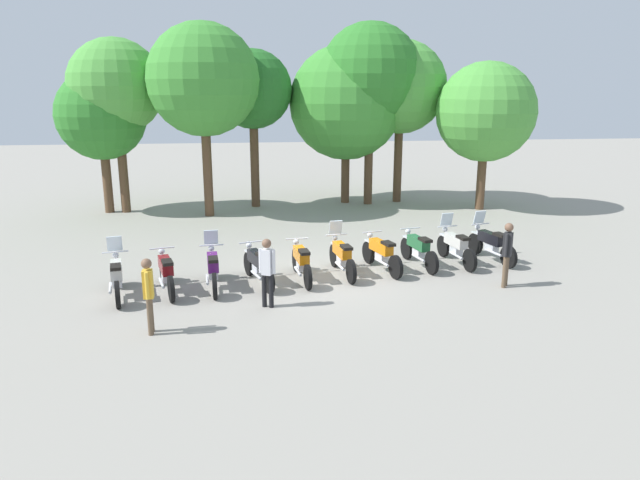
% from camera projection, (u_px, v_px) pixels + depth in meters
% --- Properties ---
extents(ground_plane, '(80.00, 80.00, 0.00)m').
position_uv_depth(ground_plane, '(322.00, 277.00, 15.67)').
color(ground_plane, gray).
extents(motorcycle_0, '(0.70, 2.16, 1.37)m').
position_uv_depth(motorcycle_0, '(117.00, 276.00, 14.11)').
color(motorcycle_0, black).
rests_on(motorcycle_0, ground_plane).
extents(motorcycle_1, '(0.78, 2.14, 0.99)m').
position_uv_depth(motorcycle_1, '(166.00, 272.00, 14.46)').
color(motorcycle_1, black).
rests_on(motorcycle_1, ground_plane).
extents(motorcycle_2, '(0.62, 2.19, 1.37)m').
position_uv_depth(motorcycle_2, '(213.00, 268.00, 14.72)').
color(motorcycle_2, black).
rests_on(motorcycle_2, ground_plane).
extents(motorcycle_3, '(0.87, 2.11, 0.99)m').
position_uv_depth(motorcycle_3, '(258.00, 265.00, 15.05)').
color(motorcycle_3, black).
rests_on(motorcycle_3, ground_plane).
extents(motorcycle_4, '(0.62, 2.19, 0.99)m').
position_uv_depth(motorcycle_4, '(301.00, 261.00, 15.36)').
color(motorcycle_4, black).
rests_on(motorcycle_4, ground_plane).
extents(motorcycle_5, '(0.62, 2.18, 1.37)m').
position_uv_depth(motorcycle_5, '(342.00, 256.00, 15.80)').
color(motorcycle_5, black).
rests_on(motorcycle_5, ground_plane).
extents(motorcycle_6, '(0.81, 2.14, 0.99)m').
position_uv_depth(motorcycle_6, '(381.00, 253.00, 16.13)').
color(motorcycle_6, black).
rests_on(motorcycle_6, ground_plane).
extents(motorcycle_7, '(0.67, 2.17, 0.99)m').
position_uv_depth(motorcycle_7, '(418.00, 249.00, 16.53)').
color(motorcycle_7, black).
rests_on(motorcycle_7, ground_plane).
extents(motorcycle_8, '(0.62, 2.18, 1.37)m').
position_uv_depth(motorcycle_8, '(456.00, 246.00, 16.78)').
color(motorcycle_8, black).
rests_on(motorcycle_8, ground_plane).
extents(motorcycle_9, '(0.77, 2.15, 1.37)m').
position_uv_depth(motorcycle_9, '(491.00, 243.00, 17.08)').
color(motorcycle_9, black).
rests_on(motorcycle_9, ground_plane).
extents(person_0, '(0.31, 0.37, 1.66)m').
position_uv_depth(person_0, '(507.00, 250.00, 14.68)').
color(person_0, brown).
rests_on(person_0, ground_plane).
extents(person_1, '(0.40, 0.28, 1.63)m').
position_uv_depth(person_1, '(267.00, 268.00, 13.31)').
color(person_1, black).
rests_on(person_1, ground_plane).
extents(person_2, '(0.22, 0.40, 1.61)m').
position_uv_depth(person_2, '(148.00, 291.00, 11.86)').
color(person_2, brown).
rests_on(person_2, ground_plane).
extents(tree_0, '(3.48, 3.48, 5.61)m').
position_uv_depth(tree_0, '(101.00, 116.00, 22.87)').
color(tree_0, brown).
rests_on(tree_0, ground_plane).
extents(tree_1, '(3.67, 3.67, 6.80)m').
position_uv_depth(tree_1, '(116.00, 87.00, 22.65)').
color(tree_1, brown).
rests_on(tree_1, ground_plane).
extents(tree_2, '(4.22, 4.22, 7.32)m').
position_uv_depth(tree_2, '(203.00, 80.00, 21.88)').
color(tree_2, brown).
rests_on(tree_2, ground_plane).
extents(tree_3, '(3.21, 3.21, 6.46)m').
position_uv_depth(tree_3, '(253.00, 90.00, 23.80)').
color(tree_3, brown).
rests_on(tree_3, ground_plane).
extents(tree_4, '(4.83, 4.83, 6.72)m').
position_uv_depth(tree_4, '(346.00, 103.00, 24.81)').
color(tree_4, brown).
rests_on(tree_4, ground_plane).
extents(tree_5, '(4.23, 4.23, 7.56)m').
position_uv_depth(tree_5, '(370.00, 75.00, 24.21)').
color(tree_5, brown).
rests_on(tree_5, ground_plane).
extents(tree_6, '(3.93, 3.93, 6.91)m').
position_uv_depth(tree_6, '(400.00, 88.00, 24.87)').
color(tree_6, brown).
rests_on(tree_6, ground_plane).
extents(tree_7, '(3.97, 3.97, 5.96)m').
position_uv_depth(tree_7, '(486.00, 112.00, 23.45)').
color(tree_7, brown).
rests_on(tree_7, ground_plane).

